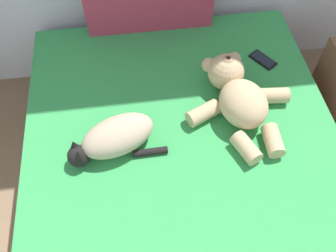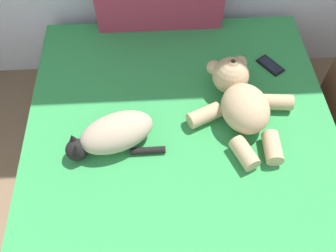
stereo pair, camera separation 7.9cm
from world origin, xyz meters
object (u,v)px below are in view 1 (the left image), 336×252
teddy_bear (238,95)px  cell_phone (263,60)px  bed (184,178)px  cat (114,138)px

teddy_bear → cell_phone: (0.23, 0.29, -0.08)m
bed → teddy_bear: 0.49m
cat → teddy_bear: teddy_bear is taller
cell_phone → teddy_bear: bearing=-127.7°
bed → cell_phone: bearing=46.1°
bed → cell_phone: size_ratio=11.98×
cat → bed: bearing=-15.0°
bed → teddy_bear: bearing=40.1°
bed → cat: size_ratio=4.41×
bed → teddy_bear: size_ratio=3.19×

